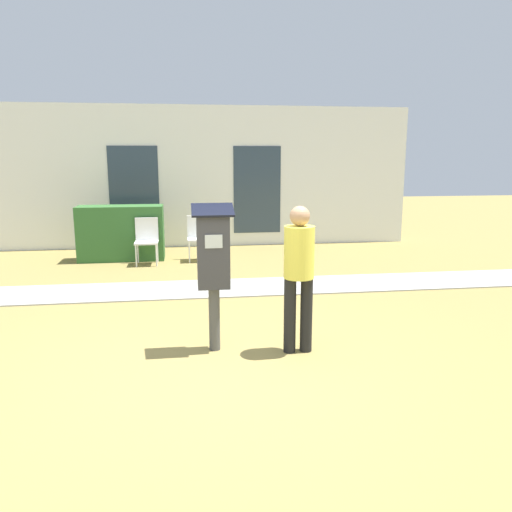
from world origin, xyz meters
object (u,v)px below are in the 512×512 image
at_px(person_standing, 299,268).
at_px(outdoor_chair_middle, 198,234).
at_px(parking_meter, 213,259).
at_px(outdoor_chair_left, 147,237).

relative_size(person_standing, outdoor_chair_middle, 1.76).
height_order(parking_meter, outdoor_chair_middle, parking_meter).
relative_size(parking_meter, outdoor_chair_middle, 1.77).
distance_m(parking_meter, outdoor_chair_left, 4.76).
bearing_deg(outdoor_chair_middle, person_standing, -78.32).
distance_m(parking_meter, outdoor_chair_middle, 4.87).
distance_m(parking_meter, person_standing, 0.91).
relative_size(person_standing, outdoor_chair_left, 1.76).
height_order(person_standing, outdoor_chair_middle, person_standing).
distance_m(outdoor_chair_left, outdoor_chair_middle, 1.03).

